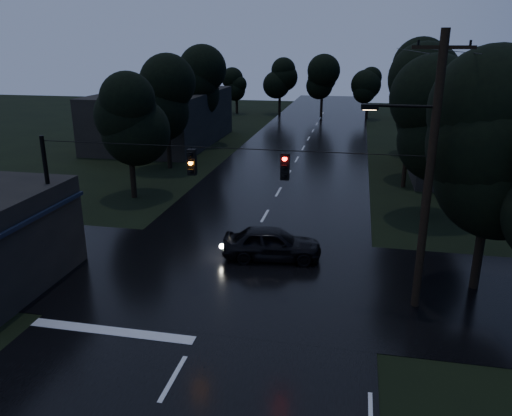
% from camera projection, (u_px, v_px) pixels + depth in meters
% --- Properties ---
extents(main_road, '(12.00, 120.00, 0.02)m').
position_uv_depth(main_road, '(289.00, 174.00, 38.14)').
color(main_road, black).
rests_on(main_road, ground).
extents(cross_street, '(60.00, 9.00, 0.02)m').
position_uv_depth(cross_street, '(231.00, 277.00, 21.40)').
color(cross_street, black).
rests_on(cross_street, ground).
extents(building_far_right, '(10.00, 14.00, 4.40)m').
position_uv_depth(building_far_right, '(476.00, 143.00, 38.52)').
color(building_far_right, black).
rests_on(building_far_right, ground).
extents(building_far_left, '(10.00, 16.00, 5.00)m').
position_uv_depth(building_far_left, '(163.00, 118.00, 49.30)').
color(building_far_left, black).
rests_on(building_far_left, ground).
extents(utility_pole_main, '(3.50, 0.30, 10.00)m').
position_uv_depth(utility_pole_main, '(427.00, 172.00, 17.41)').
color(utility_pole_main, black).
rests_on(utility_pole_main, ground).
extents(utility_pole_far, '(2.00, 0.30, 7.50)m').
position_uv_depth(utility_pole_far, '(408.00, 131.00, 33.49)').
color(utility_pole_far, black).
rests_on(utility_pole_far, ground).
extents(anchor_pole_left, '(0.18, 0.18, 6.00)m').
position_uv_depth(anchor_pole_left, '(51.00, 206.00, 20.94)').
color(anchor_pole_left, black).
rests_on(anchor_pole_left, ground).
extents(span_signals, '(15.00, 0.37, 1.12)m').
position_uv_depth(span_signals, '(236.00, 163.00, 18.70)').
color(span_signals, black).
rests_on(span_signals, ground).
extents(tree_corner_near, '(4.48, 4.48, 9.44)m').
position_uv_depth(tree_corner_near, '(495.00, 143.00, 18.55)').
color(tree_corner_near, black).
rests_on(tree_corner_near, ground).
extents(tree_left_a, '(3.92, 3.92, 8.26)m').
position_uv_depth(tree_left_a, '(128.00, 116.00, 30.75)').
color(tree_left_a, black).
rests_on(tree_left_a, ground).
extents(tree_left_b, '(4.20, 4.20, 8.85)m').
position_uv_depth(tree_left_b, '(166.00, 97.00, 38.19)').
color(tree_left_b, black).
rests_on(tree_left_b, ground).
extents(tree_left_c, '(4.48, 4.48, 9.44)m').
position_uv_depth(tree_left_c, '(198.00, 82.00, 47.48)').
color(tree_left_c, black).
rests_on(tree_left_c, ground).
extents(tree_right_a, '(4.20, 4.20, 8.85)m').
position_uv_depth(tree_right_a, '(434.00, 118.00, 27.23)').
color(tree_right_a, black).
rests_on(tree_right_a, ground).
extents(tree_right_b, '(4.48, 4.48, 9.44)m').
position_uv_depth(tree_right_b, '(428.00, 97.00, 34.44)').
color(tree_right_b, black).
rests_on(tree_right_b, ground).
extents(tree_right_c, '(4.76, 4.76, 10.03)m').
position_uv_depth(tree_right_c, '(422.00, 81.00, 43.51)').
color(tree_right_c, black).
rests_on(tree_right_c, ground).
extents(car, '(4.71, 2.35, 1.54)m').
position_uv_depth(car, '(272.00, 243.00, 22.95)').
color(car, black).
rests_on(car, ground).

